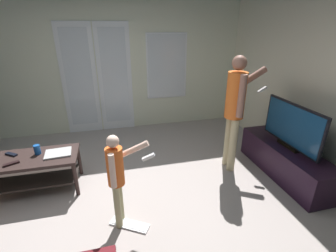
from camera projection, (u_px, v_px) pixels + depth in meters
ground_plane at (116, 210)px, 2.86m from camera, size 5.65×5.16×0.02m
wall_back_with_doors at (105, 65)px, 4.62m from camera, size 5.65×0.09×2.75m
wall_right_plain at (336, 84)px, 2.95m from camera, size 0.06×5.16×2.72m
coffee_table at (35, 166)px, 3.08m from camera, size 1.09×0.56×0.49m
tv_stand at (285, 161)px, 3.45m from camera, size 0.47×1.55×0.45m
flat_screen_tv at (292, 126)px, 3.24m from camera, size 0.08×1.05×0.63m
person_adult at (236, 105)px, 3.34m from camera, size 0.70×0.45×1.68m
person_child at (117, 174)px, 2.42m from camera, size 0.50×0.29×1.07m
loose_keyboard at (129, 225)px, 2.62m from camera, size 0.44×0.34×0.02m
laptop_closed at (58, 153)px, 3.10m from camera, size 0.34×0.28×0.02m
cup_near_edge at (37, 150)px, 3.08m from camera, size 0.08×0.08×0.12m
tv_remote_black at (11, 164)px, 2.86m from camera, size 0.17×0.12×0.02m
dvd_remote_slim at (11, 154)px, 3.07m from camera, size 0.17×0.14×0.02m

